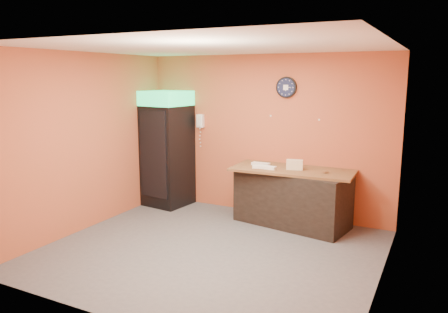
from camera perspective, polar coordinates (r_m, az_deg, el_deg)
The scene contains 15 objects.
floor at distance 6.30m, azimuth -1.72°, elevation -12.20°, with size 4.50×4.50×0.00m, color #47474C.
back_wall at distance 7.70m, azimuth 5.38°, elevation 2.76°, with size 4.50×0.02×2.80m, color #AC5430.
left_wall at distance 7.25m, azimuth -17.60°, elevation 1.82°, with size 0.02×4.00×2.80m, color #AC5430.
right_wall at distance 5.23m, azimuth 20.38°, elevation -1.56°, with size 0.02×4.00×2.80m, color #AC5430.
ceiling at distance 5.83m, azimuth -1.88°, elevation 14.11°, with size 4.50×4.00×0.02m, color white.
beverage_cooler at distance 8.26m, azimuth -7.57°, elevation 0.81°, with size 0.84×0.85×2.16m.
prep_counter at distance 7.30m, azimuth 8.89°, elevation -5.36°, with size 1.81×0.80×0.90m, color black.
wall_clock at distance 7.47m, azimuth 8.14°, elevation 8.93°, with size 0.35×0.06×0.35m.
wall_phone at distance 8.18m, azimuth -3.14°, elevation 4.67°, with size 0.13×0.11×0.24m.
butcher_paper at distance 7.19m, azimuth 9.00°, elevation -1.74°, with size 1.96×0.90×0.04m, color brown.
sub_roll_stack at distance 7.09m, azimuth 9.21°, elevation -1.07°, with size 0.27×0.15×0.16m.
wrapped_sandwich_left at distance 7.16m, azimuth 4.89°, elevation -1.36°, with size 0.29×0.11×0.04m, color white.
wrapped_sandwich_mid at distance 7.12m, azimuth 5.58°, elevation -1.42°, with size 0.31×0.12×0.04m, color white.
wrapped_sandwich_right at distance 7.39m, azimuth 4.82°, elevation -0.98°, with size 0.30×0.12×0.04m, color white.
kitchen_tool at distance 7.16m, azimuth 9.52°, elevation -1.42°, with size 0.05×0.05×0.05m, color silver.
Camera 1 is at (2.80, -5.10, 2.44)m, focal length 35.00 mm.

